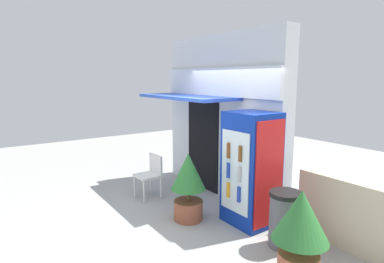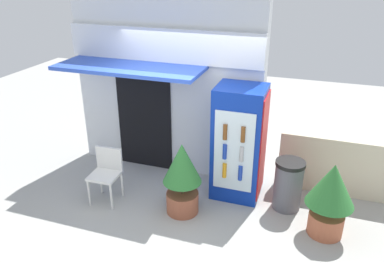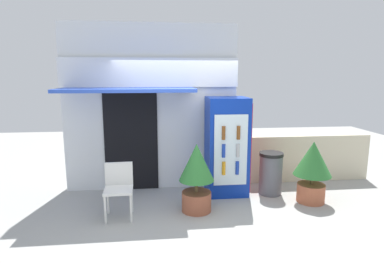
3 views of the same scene
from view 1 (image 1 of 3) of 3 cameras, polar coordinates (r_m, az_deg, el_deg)
The scene contains 7 objects.
ground at distance 5.63m, azimuth -2.32°, elevation -15.03°, with size 16.00×16.00×0.00m, color #A3A39E.
storefront_building at distance 6.43m, azimuth 5.03°, elevation 3.09°, with size 3.32×1.22×3.19m.
drink_cooler at distance 5.19m, azimuth 10.60°, elevation -6.61°, with size 0.77×0.73×1.83m.
plastic_chair at distance 6.34m, azimuth -7.43°, elevation -7.35°, with size 0.45×0.45×0.85m.
potted_plant_near_shop at distance 5.29m, azimuth -0.68°, elevation -9.13°, with size 0.58×0.58×1.14m.
potted_plant_curbside at distance 4.00m, azimuth 18.94°, elevation -16.03°, with size 0.65×0.65×1.10m.
trash_bin at distance 4.75m, azimuth 16.35°, elevation -14.94°, with size 0.45×0.45×0.80m.
Camera 1 is at (4.33, -2.74, 2.35)m, focal length 29.58 mm.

